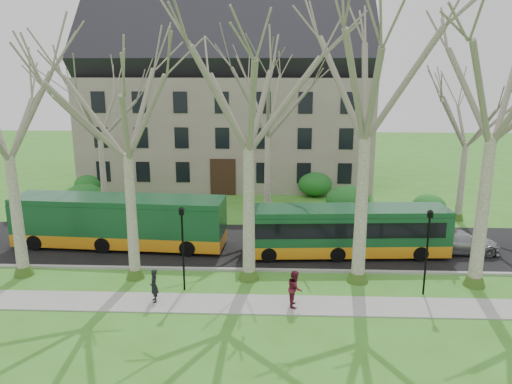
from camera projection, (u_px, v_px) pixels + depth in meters
ground at (302, 283)px, 26.10m from camera, size 120.00×120.00×0.00m
sidewalk at (304, 305)px, 23.67m from camera, size 70.00×2.00×0.06m
road at (297, 246)px, 31.41m from camera, size 80.00×8.00×0.06m
curb at (300, 271)px, 27.53m from camera, size 80.00×0.25×0.14m
building at (228, 97)px, 47.54m from camera, size 26.50×12.20×16.00m
tree_row_verge at (305, 150)px, 24.64m from camera, size 49.00×7.00×14.00m
tree_row_far at (277, 139)px, 35.29m from camera, size 33.00×7.00×12.00m
lamp_row at (304, 244)px, 24.49m from camera, size 36.22×0.22×4.30m
hedges at (235, 196)px, 39.57m from camera, size 30.60×8.60×2.00m
bus_lead at (119, 221)px, 30.90m from camera, size 13.19×3.52×3.26m
bus_follow at (345, 231)px, 29.55m from camera, size 12.14×3.24×3.00m
sedan at (460, 242)px, 30.08m from camera, size 4.62×1.89×1.34m
pedestrian_a at (154, 286)px, 23.81m from camera, size 0.59×0.69×1.61m
pedestrian_b at (295, 288)px, 23.40m from camera, size 0.67×0.86×1.75m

